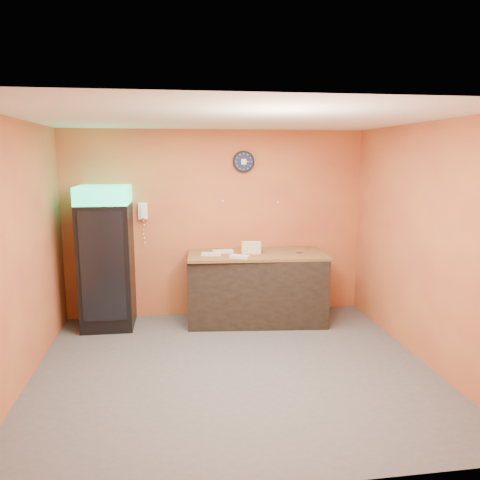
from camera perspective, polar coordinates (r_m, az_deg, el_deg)
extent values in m
plane|color=#47474C|center=(5.57, -0.77, -15.44)|extent=(4.50, 4.50, 0.00)
cube|color=#C77538|center=(7.08, -2.92, 1.97)|extent=(4.50, 0.02, 2.80)
cube|color=#C77538|center=(5.33, -25.58, -1.73)|extent=(0.02, 4.00, 2.80)
cube|color=#C77538|center=(5.85, 21.60, -0.46)|extent=(0.02, 4.00, 2.80)
cube|color=white|center=(5.04, -0.85, 14.65)|extent=(4.50, 4.00, 0.02)
cube|color=black|center=(6.87, -15.91, -3.09)|extent=(0.71, 0.71, 1.76)
cube|color=#1AE18D|center=(6.72, -16.32, 5.29)|extent=(0.71, 0.71, 0.25)
cube|color=black|center=(6.51, -16.30, -3.15)|extent=(0.58, 0.03, 1.51)
cube|color=black|center=(6.92, 2.05, -5.90)|extent=(2.05, 1.08, 0.99)
cylinder|color=black|center=(7.04, 0.43, 9.53)|extent=(0.32, 0.05, 0.32)
cylinder|color=#0F1433|center=(7.01, 0.46, 9.53)|extent=(0.28, 0.01, 0.28)
cube|color=white|center=(7.00, 0.47, 9.53)|extent=(0.08, 0.00, 0.08)
cube|color=white|center=(6.99, -11.74, 3.49)|extent=(0.13, 0.08, 0.24)
cube|color=white|center=(6.94, -11.77, 3.44)|extent=(0.05, 0.04, 0.20)
cube|color=brown|center=(6.80, 2.08, -1.74)|extent=(2.04, 1.04, 0.04)
cube|color=beige|center=(6.74, 1.38, -1.42)|extent=(0.29, 0.13, 0.06)
cube|color=beige|center=(6.73, 1.38, -0.93)|extent=(0.29, 0.13, 0.06)
cube|color=beige|center=(6.72, 1.38, -0.44)|extent=(0.29, 0.13, 0.06)
cube|color=beige|center=(6.62, -3.51, -1.72)|extent=(0.30, 0.16, 0.04)
cube|color=beige|center=(6.45, -0.07, -2.03)|extent=(0.28, 0.22, 0.04)
cube|color=beige|center=(6.79, -2.10, -1.41)|extent=(0.30, 0.13, 0.04)
cylinder|color=silver|center=(6.89, 2.53, -1.13)|extent=(0.07, 0.07, 0.07)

